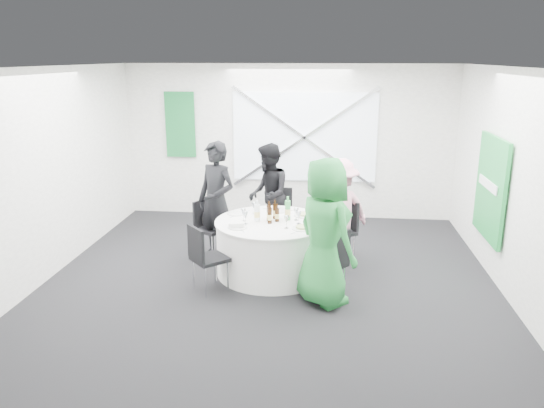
# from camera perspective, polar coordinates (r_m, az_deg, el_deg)

# --- Properties ---
(floor) EXTENTS (6.00, 6.00, 0.00)m
(floor) POSITION_cam_1_polar(r_m,az_deg,el_deg) (7.29, -0.17, -8.01)
(floor) COLOR black
(floor) RESTS_ON ground
(ceiling) EXTENTS (6.00, 6.00, 0.00)m
(ceiling) POSITION_cam_1_polar(r_m,az_deg,el_deg) (6.68, -0.19, 14.56)
(ceiling) COLOR white
(ceiling) RESTS_ON wall_back
(wall_back) EXTENTS (6.00, 0.00, 6.00)m
(wall_back) POSITION_cam_1_polar(r_m,az_deg,el_deg) (9.79, 1.74, 6.67)
(wall_back) COLOR silver
(wall_back) RESTS_ON floor
(wall_front) EXTENTS (6.00, 0.00, 6.00)m
(wall_front) POSITION_cam_1_polar(r_m,az_deg,el_deg) (4.01, -4.85, -6.78)
(wall_front) COLOR silver
(wall_front) RESTS_ON floor
(wall_left) EXTENTS (0.00, 6.00, 6.00)m
(wall_left) POSITION_cam_1_polar(r_m,az_deg,el_deg) (7.77, -22.80, 3.08)
(wall_left) COLOR silver
(wall_left) RESTS_ON floor
(wall_right) EXTENTS (0.00, 6.00, 6.00)m
(wall_right) POSITION_cam_1_polar(r_m,az_deg,el_deg) (7.18, 24.37, 1.96)
(wall_right) COLOR silver
(wall_right) RESTS_ON floor
(window_panel) EXTENTS (2.60, 0.03, 1.60)m
(window_panel) POSITION_cam_1_polar(r_m,az_deg,el_deg) (9.72, 3.50, 7.18)
(window_panel) COLOR white
(window_panel) RESTS_ON wall_back
(window_brace_a) EXTENTS (2.63, 0.05, 1.84)m
(window_brace_a) POSITION_cam_1_polar(r_m,az_deg,el_deg) (9.68, 3.49, 7.14)
(window_brace_a) COLOR silver
(window_brace_a) RESTS_ON window_panel
(window_brace_b) EXTENTS (2.63, 0.05, 1.84)m
(window_brace_b) POSITION_cam_1_polar(r_m,az_deg,el_deg) (9.68, 3.49, 7.14)
(window_brace_b) COLOR silver
(window_brace_b) RESTS_ON window_panel
(green_banner) EXTENTS (0.55, 0.04, 1.20)m
(green_banner) POSITION_cam_1_polar(r_m,az_deg,el_deg) (10.05, -9.85, 8.41)
(green_banner) COLOR #136130
(green_banner) RESTS_ON wall_back
(green_sign) EXTENTS (0.05, 1.20, 1.40)m
(green_sign) POSITION_cam_1_polar(r_m,az_deg,el_deg) (7.77, 22.46, 1.60)
(green_sign) COLOR #1A8F39
(green_sign) RESTS_ON wall_right
(banquet_table) EXTENTS (1.56, 1.56, 0.76)m
(banquet_table) POSITION_cam_1_polar(r_m,az_deg,el_deg) (7.34, 0.00, -4.66)
(banquet_table) COLOR silver
(banquet_table) RESTS_ON floor
(chair_back) EXTENTS (0.42, 0.43, 0.92)m
(chair_back) POSITION_cam_1_polar(r_m,az_deg,el_deg) (8.35, 0.75, -0.96)
(chair_back) COLOR black
(chair_back) RESTS_ON floor
(chair_back_left) EXTENTS (0.52, 0.52, 0.84)m
(chair_back_left) POSITION_cam_1_polar(r_m,az_deg,el_deg) (8.07, -6.96, -2.09)
(chair_back_left) COLOR black
(chair_back_left) RESTS_ON floor
(chair_back_right) EXTENTS (0.56, 0.56, 0.89)m
(chair_back_right) POSITION_cam_1_polar(r_m,az_deg,el_deg) (7.86, 7.72, -2.31)
(chair_back_right) COLOR black
(chair_back_right) RESTS_ON floor
(chair_front_right) EXTENTS (0.58, 0.57, 0.90)m
(chair_front_right) POSITION_cam_1_polar(r_m,az_deg,el_deg) (6.57, 6.41, -5.91)
(chair_front_right) COLOR black
(chair_front_right) RESTS_ON floor
(chair_front_left) EXTENTS (0.57, 0.57, 0.89)m
(chair_front_left) POSITION_cam_1_polar(r_m,az_deg,el_deg) (6.77, -7.31, -5.33)
(chair_front_left) COLOR black
(chair_front_left) RESTS_ON floor
(person_man_back_left) EXTENTS (0.76, 0.68, 1.76)m
(person_man_back_left) POSITION_cam_1_polar(r_m,az_deg,el_deg) (7.79, -6.00, 0.30)
(person_man_back_left) COLOR black
(person_man_back_left) RESTS_ON floor
(person_man_back) EXTENTS (0.55, 0.85, 1.62)m
(person_man_back) POSITION_cam_1_polar(r_m,az_deg,el_deg) (8.37, -0.39, 1.01)
(person_man_back) COLOR black
(person_man_back) RESTS_ON floor
(person_woman_pink) EXTENTS (1.08, 0.91, 1.53)m
(person_woman_pink) POSITION_cam_1_polar(r_m,az_deg,el_deg) (7.71, 7.18, -0.74)
(person_woman_pink) COLOR pink
(person_woman_pink) RESTS_ON floor
(person_woman_green) EXTENTS (1.01, 1.04, 1.81)m
(person_woman_green) POSITION_cam_1_polar(r_m,az_deg,el_deg) (6.34, 5.70, -3.05)
(person_woman_green) COLOR #227F35
(person_woman_green) RESTS_ON floor
(plate_back) EXTENTS (0.29, 0.29, 0.01)m
(plate_back) POSITION_cam_1_polar(r_m,az_deg,el_deg) (7.68, 0.72, -0.69)
(plate_back) COLOR silver
(plate_back) RESTS_ON banquet_table
(plate_back_left) EXTENTS (0.25, 0.25, 0.01)m
(plate_back_left) POSITION_cam_1_polar(r_m,az_deg,el_deg) (7.54, -3.89, -1.03)
(plate_back_left) COLOR silver
(plate_back_left) RESTS_ON banquet_table
(plate_back_right) EXTENTS (0.29, 0.29, 0.04)m
(plate_back_right) POSITION_cam_1_polar(r_m,az_deg,el_deg) (7.45, 3.50, -1.16)
(plate_back_right) COLOR silver
(plate_back_right) RESTS_ON banquet_table
(plate_front_right) EXTENTS (0.28, 0.28, 0.04)m
(plate_front_right) POSITION_cam_1_polar(r_m,az_deg,el_deg) (6.89, 3.34, -2.57)
(plate_front_right) COLOR silver
(plate_front_right) RESTS_ON banquet_table
(plate_front_left) EXTENTS (0.26, 0.26, 0.01)m
(plate_front_left) POSITION_cam_1_polar(r_m,az_deg,el_deg) (6.95, -3.73, -2.50)
(plate_front_left) COLOR silver
(plate_front_left) RESTS_ON banquet_table
(napkin) EXTENTS (0.22, 0.18, 0.06)m
(napkin) POSITION_cam_1_polar(r_m,az_deg,el_deg) (6.94, -3.89, -2.20)
(napkin) COLOR silver
(napkin) RESTS_ON plate_front_left
(beer_bottle_a) EXTENTS (0.06, 0.06, 0.28)m
(beer_bottle_a) POSITION_cam_1_polar(r_m,az_deg,el_deg) (7.19, -0.34, -1.01)
(beer_bottle_a) COLOR #341B09
(beer_bottle_a) RESTS_ON banquet_table
(beer_bottle_b) EXTENTS (0.06, 0.06, 0.27)m
(beer_bottle_b) POSITION_cam_1_polar(r_m,az_deg,el_deg) (7.28, 0.31, -0.81)
(beer_bottle_b) COLOR #341B09
(beer_bottle_b) RESTS_ON banquet_table
(beer_bottle_c) EXTENTS (0.06, 0.06, 0.25)m
(beer_bottle_c) POSITION_cam_1_polar(r_m,az_deg,el_deg) (7.17, 0.55, -1.17)
(beer_bottle_c) COLOR #341B09
(beer_bottle_c) RESTS_ON banquet_table
(beer_bottle_d) EXTENTS (0.06, 0.06, 0.28)m
(beer_bottle_d) POSITION_cam_1_polar(r_m,az_deg,el_deg) (7.08, -0.25, -1.28)
(beer_bottle_d) COLOR #341B09
(beer_bottle_d) RESTS_ON banquet_table
(green_water_bottle) EXTENTS (0.08, 0.08, 0.33)m
(green_water_bottle) POSITION_cam_1_polar(r_m,az_deg,el_deg) (7.23, 1.70, -0.70)
(green_water_bottle) COLOR green
(green_water_bottle) RESTS_ON banquet_table
(clear_water_bottle) EXTENTS (0.08, 0.08, 0.29)m
(clear_water_bottle) POSITION_cam_1_polar(r_m,az_deg,el_deg) (7.19, -1.62, -0.95)
(clear_water_bottle) COLOR white
(clear_water_bottle) RESTS_ON banquet_table
(wine_glass_a) EXTENTS (0.07, 0.07, 0.17)m
(wine_glass_a) POSITION_cam_1_polar(r_m,az_deg,el_deg) (7.19, -3.10, -0.88)
(wine_glass_a) COLOR white
(wine_glass_a) RESTS_ON banquet_table
(wine_glass_b) EXTENTS (0.07, 0.07, 0.17)m
(wine_glass_b) POSITION_cam_1_polar(r_m,az_deg,el_deg) (7.22, 2.62, -0.80)
(wine_glass_b) COLOR white
(wine_glass_b) RESTS_ON banquet_table
(wine_glass_c) EXTENTS (0.07, 0.07, 0.17)m
(wine_glass_c) POSITION_cam_1_polar(r_m,az_deg,el_deg) (6.88, 1.56, -1.64)
(wine_glass_c) COLOR white
(wine_glass_c) RESTS_ON banquet_table
(wine_glass_d) EXTENTS (0.07, 0.07, 0.17)m
(wine_glass_d) POSITION_cam_1_polar(r_m,az_deg,el_deg) (7.06, -2.87, -1.19)
(wine_glass_d) COLOR white
(wine_glass_d) RESTS_ON banquet_table
(wine_glass_e) EXTENTS (0.07, 0.07, 0.17)m
(wine_glass_e) POSITION_cam_1_polar(r_m,az_deg,el_deg) (7.51, -1.95, -0.14)
(wine_glass_e) COLOR white
(wine_glass_e) RESTS_ON banquet_table
(wine_glass_f) EXTENTS (0.07, 0.07, 0.17)m
(wine_glass_f) POSITION_cam_1_polar(r_m,az_deg,el_deg) (7.07, 2.89, -1.16)
(wine_glass_f) COLOR white
(wine_glass_f) RESTS_ON banquet_table
(fork_a) EXTENTS (0.08, 0.14, 0.01)m
(fork_a) POSITION_cam_1_polar(r_m,az_deg,el_deg) (7.27, 4.53, -1.72)
(fork_a) COLOR silver
(fork_a) RESTS_ON banquet_table
(knife_a) EXTENTS (0.08, 0.14, 0.01)m
(knife_a) POSITION_cam_1_polar(r_m,az_deg,el_deg) (7.56, 3.47, -1.01)
(knife_a) COLOR silver
(knife_a) RESTS_ON banquet_table
(fork_b) EXTENTS (0.12, 0.12, 0.01)m
(fork_b) POSITION_cam_1_polar(r_m,az_deg,el_deg) (7.03, -4.38, -2.32)
(fork_b) COLOR silver
(fork_b) RESTS_ON banquet_table
(knife_b) EXTENTS (0.10, 0.13, 0.01)m
(knife_b) POSITION_cam_1_polar(r_m,az_deg,el_deg) (6.82, -3.25, -2.89)
(knife_b) COLOR silver
(knife_b) RESTS_ON banquet_table
(fork_c) EXTENTS (0.15, 0.03, 0.01)m
(fork_c) POSITION_cam_1_polar(r_m,az_deg,el_deg) (7.70, 2.05, -0.68)
(fork_c) COLOR silver
(fork_c) RESTS_ON banquet_table
(knife_c) EXTENTS (0.15, 0.03, 0.01)m
(knife_c) POSITION_cam_1_polar(r_m,az_deg,el_deg) (7.76, -0.44, -0.54)
(knife_c) COLOR silver
(knife_c) RESTS_ON banquet_table
(fork_d) EXTENTS (0.08, 0.14, 0.01)m
(fork_d) POSITION_cam_1_polar(r_m,az_deg,el_deg) (7.64, -2.80, -0.82)
(fork_d) COLOR silver
(fork_d) RESTS_ON banquet_table
(knife_d) EXTENTS (0.09, 0.13, 0.01)m
(knife_d) POSITION_cam_1_polar(r_m,az_deg,el_deg) (7.44, -4.12, -1.31)
(knife_d) COLOR silver
(knife_d) RESTS_ON banquet_table
(fork_e) EXTENTS (0.10, 0.13, 0.01)m
(fork_e) POSITION_cam_1_polar(r_m,az_deg,el_deg) (6.74, 2.45, -3.08)
(fork_e) COLOR silver
(fork_e) RESTS_ON banquet_table
(knife_e) EXTENTS (0.11, 0.13, 0.01)m
(knife_e) POSITION_cam_1_polar(r_m,az_deg,el_deg) (6.97, 4.18, -2.48)
(knife_e) COLOR silver
(knife_e) RESTS_ON banquet_table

